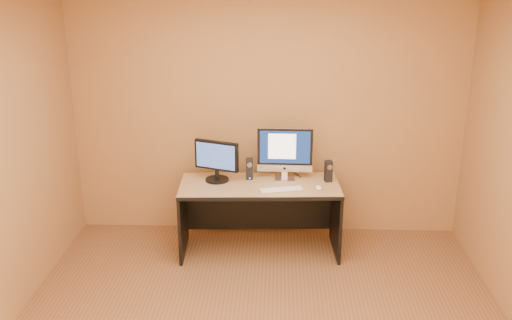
{
  "coord_description": "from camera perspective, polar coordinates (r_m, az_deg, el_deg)",
  "views": [
    {
      "loc": [
        0.12,
        -3.63,
        2.71
      ],
      "look_at": [
        -0.09,
        1.38,
        0.99
      ],
      "focal_mm": 40.0,
      "sensor_mm": 36.0,
      "label": 1
    }
  ],
  "objects": [
    {
      "name": "speaker_left",
      "position": [
        5.59,
        -0.66,
        -0.88
      ],
      "size": [
        0.07,
        0.08,
        0.21
      ],
      "primitive_type": null,
      "rotation": [
        0.0,
        0.0,
        0.11
      ],
      "color": "black",
      "rests_on": "desk"
    },
    {
      "name": "desk",
      "position": [
        5.63,
        0.37,
        -5.82
      ],
      "size": [
        1.57,
        0.75,
        0.71
      ],
      "primitive_type": null,
      "rotation": [
        0.0,
        0.0,
        0.05
      ],
      "color": "tan",
      "rests_on": "ground"
    },
    {
      "name": "speaker_right",
      "position": [
        5.57,
        7.25,
        -1.12
      ],
      "size": [
        0.08,
        0.08,
        0.21
      ],
      "primitive_type": null,
      "rotation": [
        0.0,
        0.0,
        0.26
      ],
      "color": "black",
      "rests_on": "desk"
    },
    {
      "name": "mouse",
      "position": [
        5.4,
        6.27,
        -2.75
      ],
      "size": [
        0.07,
        0.1,
        0.03
      ],
      "primitive_type": "ellipsoid",
      "rotation": [
        0.0,
        0.0,
        0.13
      ],
      "color": "white",
      "rests_on": "desk"
    },
    {
      "name": "walls",
      "position": [
        3.9,
        0.47,
        -2.28
      ],
      "size": [
        4.0,
        4.0,
        2.6
      ],
      "primitive_type": null,
      "color": "#90613A",
      "rests_on": "ground"
    },
    {
      "name": "keyboard",
      "position": [
        5.34,
        2.54,
        -2.98
      ],
      "size": [
        0.43,
        0.21,
        0.02
      ],
      "primitive_type": "cube",
      "rotation": [
        0.0,
        0.0,
        0.24
      ],
      "color": "silver",
      "rests_on": "desk"
    },
    {
      "name": "cable_a",
      "position": [
        5.76,
        4.02,
        -1.4
      ],
      "size": [
        0.1,
        0.19,
        0.01
      ],
      "primitive_type": "cylinder",
      "rotation": [
        1.57,
        0.0,
        0.47
      ],
      "color": "black",
      "rests_on": "desk"
    },
    {
      "name": "cable_b",
      "position": [
        5.76,
        2.9,
        -1.38
      ],
      "size": [
        0.09,
        0.16,
        0.01
      ],
      "primitive_type": "cylinder",
      "rotation": [
        1.57,
        0.0,
        -0.5
      ],
      "color": "black",
      "rests_on": "desk"
    },
    {
      "name": "second_monitor",
      "position": [
        5.53,
        -3.95,
        -0.11
      ],
      "size": [
        0.51,
        0.37,
        0.4
      ],
      "primitive_type": null,
      "rotation": [
        0.0,
        0.0,
        -0.35
      ],
      "color": "black",
      "rests_on": "desk"
    },
    {
      "name": "imac",
      "position": [
        5.55,
        2.91,
        0.65
      ],
      "size": [
        0.55,
        0.21,
        0.53
      ],
      "primitive_type": null,
      "rotation": [
        0.0,
        0.0,
        -0.02
      ],
      "color": "#B0B0B4",
      "rests_on": "desk"
    }
  ]
}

